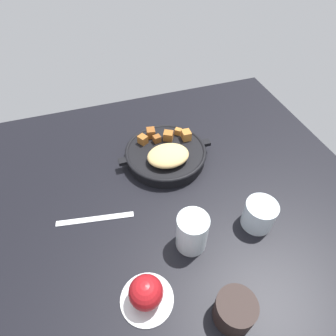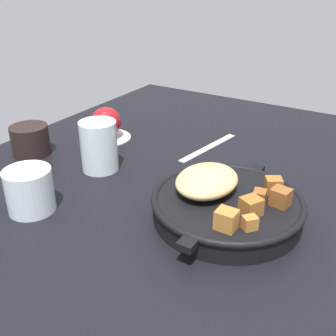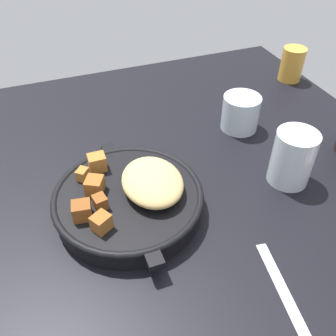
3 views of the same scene
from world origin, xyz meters
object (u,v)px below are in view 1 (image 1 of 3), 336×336
(coffee_mug_dark, at_px, (235,310))
(water_glass_tall, at_px, (192,232))
(cast_iron_skillet, at_px, (166,154))
(water_glass_short, at_px, (259,215))
(butter_knife, at_px, (95,219))
(red_apple, at_px, (146,292))

(coffee_mug_dark, xyz_separation_m, water_glass_tall, (0.02, -0.18, 0.02))
(cast_iron_skillet, distance_m, water_glass_short, 0.33)
(butter_knife, height_order, water_glass_tall, water_glass_tall)
(red_apple, height_order, coffee_mug_dark, red_apple)
(red_apple, bearing_deg, butter_knife, -72.07)
(cast_iron_skillet, bearing_deg, red_apple, 66.71)
(cast_iron_skillet, distance_m, water_glass_tall, 0.30)
(red_apple, relative_size, coffee_mug_dark, 0.87)
(butter_knife, xyz_separation_m, coffee_mug_dark, (-0.24, 0.33, 0.03))
(cast_iron_skillet, xyz_separation_m, water_glass_tall, (0.03, 0.30, 0.02))
(red_apple, xyz_separation_m, coffee_mug_dark, (-0.16, 0.09, -0.01))
(water_glass_short, bearing_deg, butter_knife, -19.57)
(coffee_mug_dark, bearing_deg, water_glass_short, -131.47)
(water_glass_tall, bearing_deg, red_apple, 34.73)
(red_apple, relative_size, water_glass_tall, 0.70)
(coffee_mug_dark, relative_size, water_glass_tall, 0.80)
(red_apple, bearing_deg, water_glass_short, -163.19)
(water_glass_short, relative_size, water_glass_tall, 0.78)
(red_apple, xyz_separation_m, water_glass_short, (-0.32, -0.10, -0.00))
(cast_iron_skillet, relative_size, water_glass_short, 3.67)
(red_apple, relative_size, water_glass_short, 0.90)
(water_glass_short, height_order, water_glass_tall, water_glass_tall)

